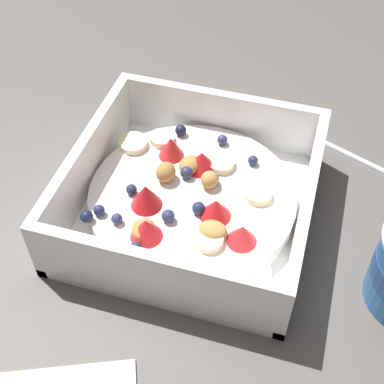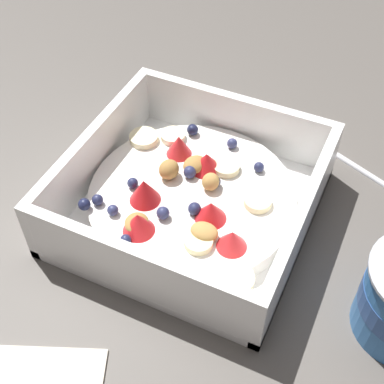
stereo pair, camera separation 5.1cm
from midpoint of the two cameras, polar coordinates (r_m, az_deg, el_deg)
name	(u,v)px [view 2 (the right image)]	position (r m, az deg, el deg)	size (l,w,h in m)	color
ground_plane	(182,209)	(0.54, 1.65, -1.94)	(2.40, 2.40, 0.00)	#56514C
fruit_bowl	(191,198)	(0.52, 2.75, -0.79)	(0.23, 0.23, 0.07)	white
spoon	(313,137)	(0.63, 15.11, 5.56)	(0.08, 0.17, 0.01)	silver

